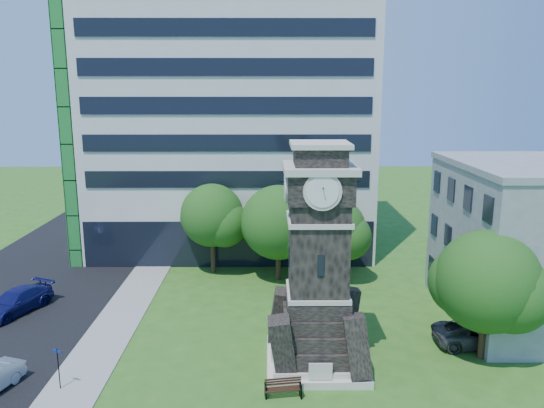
{
  "coord_description": "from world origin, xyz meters",
  "views": [
    {
      "loc": [
        0.4,
        -24.79,
        14.77
      ],
      "look_at": [
        0.6,
        7.76,
        7.8
      ],
      "focal_mm": 35.0,
      "sensor_mm": 36.0,
      "label": 1
    }
  ],
  "objects_px": {
    "car_street_north": "(16,301)",
    "park_bench": "(283,387)",
    "clock_tower": "(318,273)",
    "car_east_lot": "(479,334)",
    "street_sign": "(58,364)"
  },
  "relations": [
    {
      "from": "car_street_north",
      "to": "park_bench",
      "type": "distance_m",
      "value": 20.61
    },
    {
      "from": "clock_tower",
      "to": "park_bench",
      "type": "distance_m",
      "value": 6.08
    },
    {
      "from": "car_east_lot",
      "to": "park_bench",
      "type": "xyz_separation_m",
      "value": [
        -11.7,
        -5.31,
        -0.23
      ]
    },
    {
      "from": "park_bench",
      "to": "street_sign",
      "type": "xyz_separation_m",
      "value": [
        -11.23,
        0.72,
        0.89
      ]
    },
    {
      "from": "street_sign",
      "to": "car_east_lot",
      "type": "bearing_deg",
      "value": 34.57
    },
    {
      "from": "clock_tower",
      "to": "car_east_lot",
      "type": "bearing_deg",
      "value": 11.96
    },
    {
      "from": "clock_tower",
      "to": "car_east_lot",
      "type": "distance_m",
      "value": 11.0
    },
    {
      "from": "car_east_lot",
      "to": "park_bench",
      "type": "distance_m",
      "value": 12.86
    },
    {
      "from": "car_street_north",
      "to": "park_bench",
      "type": "bearing_deg",
      "value": -7.3
    },
    {
      "from": "clock_tower",
      "to": "car_street_north",
      "type": "distance_m",
      "value": 21.46
    },
    {
      "from": "car_east_lot",
      "to": "park_bench",
      "type": "relative_size",
      "value": 2.86
    },
    {
      "from": "clock_tower",
      "to": "street_sign",
      "type": "relative_size",
      "value": 5.51
    },
    {
      "from": "car_street_north",
      "to": "street_sign",
      "type": "xyz_separation_m",
      "value": [
        6.63,
        -9.56,
        0.6
      ]
    },
    {
      "from": "car_east_lot",
      "to": "street_sign",
      "type": "bearing_deg",
      "value": 100.77
    },
    {
      "from": "park_bench",
      "to": "car_east_lot",
      "type": "bearing_deg",
      "value": 16.13
    }
  ]
}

